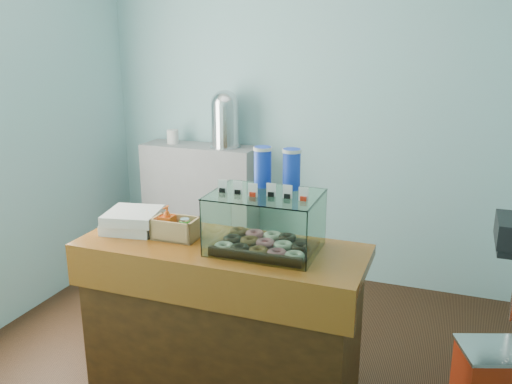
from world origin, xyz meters
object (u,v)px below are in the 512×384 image
at_px(coffee_urn, 225,118).
at_px(red_cooler, 495,377).
at_px(counter, 222,317).
at_px(display_case, 267,218).

height_order(coffee_urn, red_cooler, coffee_urn).
xyz_separation_m(counter, coffee_urn, (-0.65, 1.57, 0.89)).
bearing_deg(counter, red_cooler, 14.21).
relative_size(counter, red_cooler, 3.28).
distance_m(display_case, coffee_urn, 1.79).
height_order(counter, coffee_urn, coffee_urn).
distance_m(counter, coffee_urn, 1.92).
height_order(counter, red_cooler, counter).
bearing_deg(coffee_urn, red_cooler, -29.16).
bearing_deg(red_cooler, coffee_urn, 131.09).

